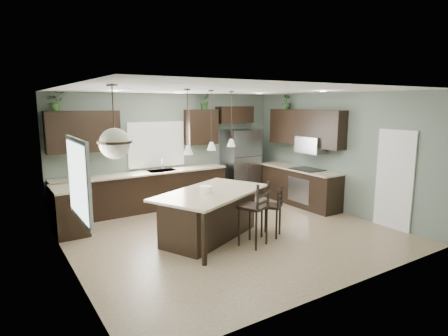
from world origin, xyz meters
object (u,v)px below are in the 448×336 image
Objects in this scene: refrigerator at (240,163)px; kitchen_island at (212,215)px; bar_stool_right at (271,211)px; serving_dish at (206,190)px; plant_back_left at (56,101)px; bar_stool_center at (253,214)px.

kitchen_island is at bearing -134.05° from refrigerator.
serving_dish is at bearing 124.21° from bar_stool_right.
plant_back_left reaches higher than serving_dish.
plant_back_left reaches higher than refrigerator.
kitchen_island is 0.85m from bar_stool_center.
bar_stool_center is 2.96× the size of plant_back_left.
refrigerator reaches higher than serving_dish.
refrigerator is at bearing 37.63° from bar_stool_center.
bar_stool_right is (1.21, -0.42, -0.50)m from serving_dish.
refrigerator is at bearing 20.97° from kitchen_island.
plant_back_left is at bearing 178.11° from refrigerator.
bar_stool_center is at bearing -121.46° from refrigerator.
plant_back_left is (-2.01, 2.70, 1.61)m from serving_dish.
bar_stool_center is at bearing -45.28° from serving_dish.
serving_dish is at bearing -180.00° from kitchen_island.
refrigerator is at bearing 29.04° from bar_stool_right.
plant_back_left is at bearing 99.45° from bar_stool_right.
bar_stool_center is at bearing -51.59° from plant_back_left.
serving_dish is at bearing -135.18° from refrigerator.
bar_stool_center is 0.63m from bar_stool_right.
plant_back_left is (-2.63, 3.32, 2.01)m from bar_stool_center.
plant_back_left is (-3.22, 3.12, 2.10)m from bar_stool_right.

